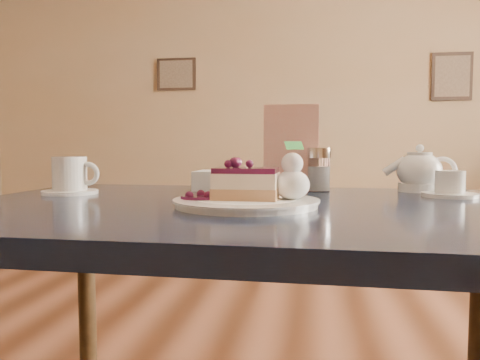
# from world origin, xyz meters

# --- Properties ---
(main_table) EXTENTS (1.10, 0.75, 0.68)m
(main_table) POSITION_xyz_m (0.08, 0.01, 0.61)
(main_table) COLOR black
(main_table) RESTS_ON ground
(dessert_plate) EXTENTS (0.24, 0.24, 0.01)m
(dessert_plate) POSITION_xyz_m (0.08, -0.04, 0.68)
(dessert_plate) COLOR white
(dessert_plate) RESTS_ON main_table
(cheesecake_slice) EXTENTS (0.11, 0.08, 0.05)m
(cheesecake_slice) POSITION_xyz_m (0.08, -0.04, 0.72)
(cheesecake_slice) COLOR tan
(cheesecake_slice) RESTS_ON dessert_plate
(whipped_cream) EXTENTS (0.06, 0.06, 0.05)m
(whipped_cream) POSITION_xyz_m (0.16, -0.03, 0.72)
(whipped_cream) COLOR white
(whipped_cream) RESTS_ON dessert_plate
(berry_sauce) EXTENTS (0.07, 0.07, 0.01)m
(berry_sauce) POSITION_xyz_m (0.00, -0.04, 0.69)
(berry_sauce) COLOR #470F2B
(berry_sauce) RESTS_ON dessert_plate
(coffee_set) EXTENTS (0.13, 0.12, 0.08)m
(coffee_set) POSITION_xyz_m (-0.32, 0.12, 0.71)
(coffee_set) COLOR white
(coffee_set) RESTS_ON main_table
(tea_set) EXTENTS (0.19, 0.21, 0.10)m
(tea_set) POSITION_xyz_m (0.44, 0.26, 0.72)
(tea_set) COLOR white
(tea_set) RESTS_ON main_table
(menu_card) EXTENTS (0.13, 0.03, 0.20)m
(menu_card) POSITION_xyz_m (0.14, 0.28, 0.78)
(menu_card) COLOR white
(menu_card) RESTS_ON main_table
(sugar_shaker) EXTENTS (0.05, 0.05, 0.10)m
(sugar_shaker) POSITION_xyz_m (0.21, 0.25, 0.73)
(sugar_shaker) COLOR white
(sugar_shaker) RESTS_ON main_table
(napkin_stack) EXTENTS (0.11, 0.11, 0.05)m
(napkin_stack) POSITION_xyz_m (-0.03, 0.26, 0.70)
(napkin_stack) COLOR white
(napkin_stack) RESTS_ON main_table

